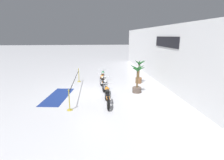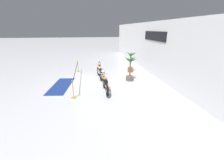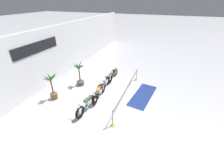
{
  "view_description": "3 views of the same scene",
  "coord_description": "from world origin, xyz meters",
  "px_view_note": "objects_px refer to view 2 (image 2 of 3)",
  "views": [
    {
      "loc": [
        10.76,
        0.11,
        3.51
      ],
      "look_at": [
        0.22,
        1.17,
        0.82
      ],
      "focal_mm": 28.0,
      "sensor_mm": 36.0,
      "label": 1
    },
    {
      "loc": [
        10.52,
        -0.29,
        3.64
      ],
      "look_at": [
        1.21,
        1.27,
        0.4
      ],
      "focal_mm": 24.0,
      "sensor_mm": 36.0,
      "label": 2
    },
    {
      "loc": [
        -8.2,
        -3.24,
        5.99
      ],
      "look_at": [
        0.56,
        0.16,
        0.84
      ],
      "focal_mm": 24.0,
      "sensor_mm": 36.0,
      "label": 3
    }
  ],
  "objects_px": {
    "motorcycle_green_0": "(99,68)",
    "potted_palm_right_of_row": "(131,62)",
    "motorcycle_orange_1": "(99,72)",
    "stanchion_far_left": "(77,69)",
    "motorcycle_orange_3": "(106,84)",
    "potted_palm_left_of_row": "(130,69)",
    "floor_banner": "(61,86)",
    "stanchion_mid_left": "(73,92)",
    "motorcycle_silver_2": "(103,77)"
  },
  "relations": [
    {
      "from": "motorcycle_green_0",
      "to": "potted_palm_right_of_row",
      "type": "height_order",
      "value": "potted_palm_right_of_row"
    },
    {
      "from": "motorcycle_orange_1",
      "to": "stanchion_far_left",
      "type": "distance_m",
      "value": 1.81
    },
    {
      "from": "potted_palm_right_of_row",
      "to": "motorcycle_orange_3",
      "type": "bearing_deg",
      "value": -34.55
    },
    {
      "from": "motorcycle_orange_1",
      "to": "potted_palm_left_of_row",
      "type": "bearing_deg",
      "value": 63.3
    },
    {
      "from": "floor_banner",
      "to": "stanchion_far_left",
      "type": "bearing_deg",
      "value": 159.77
    },
    {
      "from": "motorcycle_orange_3",
      "to": "floor_banner",
      "type": "height_order",
      "value": "motorcycle_orange_3"
    },
    {
      "from": "motorcycle_orange_1",
      "to": "potted_palm_left_of_row",
      "type": "relative_size",
      "value": 1.14
    },
    {
      "from": "motorcycle_green_0",
      "to": "stanchion_mid_left",
      "type": "relative_size",
      "value": 2.25
    },
    {
      "from": "floor_banner",
      "to": "stanchion_mid_left",
      "type": "bearing_deg",
      "value": 33.27
    },
    {
      "from": "stanchion_mid_left",
      "to": "potted_palm_right_of_row",
      "type": "bearing_deg",
      "value": 135.17
    },
    {
      "from": "potted_palm_right_of_row",
      "to": "stanchion_mid_left",
      "type": "xyz_separation_m",
      "value": [
        4.59,
        -4.57,
        -0.57
      ]
    },
    {
      "from": "motorcycle_orange_1",
      "to": "stanchion_far_left",
      "type": "xyz_separation_m",
      "value": [
        -0.44,
        -1.74,
        0.21
      ]
    },
    {
      "from": "potted_palm_left_of_row",
      "to": "stanchion_mid_left",
      "type": "height_order",
      "value": "potted_palm_left_of_row"
    },
    {
      "from": "motorcycle_green_0",
      "to": "floor_banner",
      "type": "height_order",
      "value": "motorcycle_green_0"
    },
    {
      "from": "motorcycle_green_0",
      "to": "stanchion_far_left",
      "type": "xyz_separation_m",
      "value": [
        0.88,
        -1.86,
        0.19
      ]
    },
    {
      "from": "stanchion_mid_left",
      "to": "motorcycle_silver_2",
      "type": "bearing_deg",
      "value": 138.26
    },
    {
      "from": "motorcycle_orange_1",
      "to": "motorcycle_green_0",
      "type": "bearing_deg",
      "value": 175.19
    },
    {
      "from": "motorcycle_silver_2",
      "to": "potted_palm_right_of_row",
      "type": "xyz_separation_m",
      "value": [
        -2.48,
        2.68,
        0.45
      ]
    },
    {
      "from": "motorcycle_silver_2",
      "to": "motorcycle_green_0",
      "type": "bearing_deg",
      "value": -179.37
    },
    {
      "from": "motorcycle_orange_1",
      "to": "floor_banner",
      "type": "relative_size",
      "value": 0.68
    },
    {
      "from": "motorcycle_orange_3",
      "to": "potted_palm_right_of_row",
      "type": "height_order",
      "value": "potted_palm_right_of_row"
    },
    {
      "from": "potted_palm_right_of_row",
      "to": "stanchion_mid_left",
      "type": "distance_m",
      "value": 6.5
    },
    {
      "from": "motorcycle_orange_1",
      "to": "potted_palm_left_of_row",
      "type": "xyz_separation_m",
      "value": [
        1.07,
        2.13,
        0.44
      ]
    },
    {
      "from": "potted_palm_left_of_row",
      "to": "stanchion_mid_left",
      "type": "relative_size",
      "value": 1.82
    },
    {
      "from": "potted_palm_left_of_row",
      "to": "potted_palm_right_of_row",
      "type": "relative_size",
      "value": 1.02
    },
    {
      "from": "motorcycle_orange_1",
      "to": "stanchion_mid_left",
      "type": "relative_size",
      "value": 2.07
    },
    {
      "from": "motorcycle_green_0",
      "to": "stanchion_mid_left",
      "type": "height_order",
      "value": "stanchion_mid_left"
    },
    {
      "from": "stanchion_far_left",
      "to": "stanchion_mid_left",
      "type": "relative_size",
      "value": 5.21
    },
    {
      "from": "stanchion_far_left",
      "to": "motorcycle_orange_1",
      "type": "bearing_deg",
      "value": 75.9
    },
    {
      "from": "motorcycle_silver_2",
      "to": "potted_palm_left_of_row",
      "type": "height_order",
      "value": "potted_palm_left_of_row"
    },
    {
      "from": "potted_palm_left_of_row",
      "to": "stanchion_far_left",
      "type": "distance_m",
      "value": 4.17
    },
    {
      "from": "motorcycle_silver_2",
      "to": "stanchion_far_left",
      "type": "relative_size",
      "value": 0.45
    },
    {
      "from": "stanchion_mid_left",
      "to": "floor_banner",
      "type": "height_order",
      "value": "stanchion_mid_left"
    },
    {
      "from": "motorcycle_orange_1",
      "to": "motorcycle_silver_2",
      "type": "bearing_deg",
      "value": 6.06
    },
    {
      "from": "potted_palm_left_of_row",
      "to": "floor_banner",
      "type": "distance_m",
      "value": 4.94
    },
    {
      "from": "potted_palm_left_of_row",
      "to": "stanchion_far_left",
      "type": "height_order",
      "value": "potted_palm_left_of_row"
    },
    {
      "from": "potted_palm_right_of_row",
      "to": "stanchion_mid_left",
      "type": "bearing_deg",
      "value": -44.83
    },
    {
      "from": "potted_palm_right_of_row",
      "to": "motorcycle_silver_2",
      "type": "bearing_deg",
      "value": -47.22
    },
    {
      "from": "motorcycle_orange_3",
      "to": "floor_banner",
      "type": "xyz_separation_m",
      "value": [
        -1.38,
        -2.84,
        -0.45
      ]
    },
    {
      "from": "motorcycle_green_0",
      "to": "floor_banner",
      "type": "relative_size",
      "value": 0.74
    },
    {
      "from": "potted_palm_right_of_row",
      "to": "floor_banner",
      "type": "bearing_deg",
      "value": -65.45
    },
    {
      "from": "motorcycle_green_0",
      "to": "potted_palm_left_of_row",
      "type": "xyz_separation_m",
      "value": [
        2.39,
        2.02,
        0.43
      ]
    },
    {
      "from": "stanchion_mid_left",
      "to": "floor_banner",
      "type": "distance_m",
      "value": 2.31
    },
    {
      "from": "motorcycle_green_0",
      "to": "motorcycle_orange_3",
      "type": "height_order",
      "value": "motorcycle_green_0"
    },
    {
      "from": "potted_palm_left_of_row",
      "to": "motorcycle_silver_2",
      "type": "bearing_deg",
      "value": -82.85
    },
    {
      "from": "potted_palm_left_of_row",
      "to": "stanchion_mid_left",
      "type": "xyz_separation_m",
      "value": [
        2.36,
        -3.88,
        -0.54
      ]
    },
    {
      "from": "motorcycle_orange_3",
      "to": "motorcycle_silver_2",
      "type": "bearing_deg",
      "value": 179.51
    },
    {
      "from": "motorcycle_orange_1",
      "to": "potted_palm_right_of_row",
      "type": "relative_size",
      "value": 1.16
    },
    {
      "from": "motorcycle_green_0",
      "to": "floor_banner",
      "type": "distance_m",
      "value": 3.93
    },
    {
      "from": "motorcycle_silver_2",
      "to": "motorcycle_orange_3",
      "type": "bearing_deg",
      "value": -0.49
    }
  ]
}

